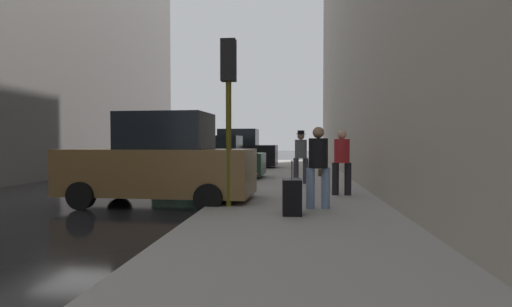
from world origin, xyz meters
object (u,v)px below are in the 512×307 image
object	(u,v)px
fire_hydrant	(251,173)
traffic_light	(229,86)
pedestrian_with_beanie	(301,154)
rolling_suitcase	(292,197)
pedestrian_in_red_jacket	(342,159)
parked_black_suv	(236,151)
duffel_bag	(322,172)
parked_bronze_suv	(160,163)
pedestrian_in_jeans	(318,163)
parked_dark_green_sedan	(212,160)

from	to	relation	value
fire_hydrant	traffic_light	world-z (taller)	traffic_light
pedestrian_with_beanie	rolling_suitcase	xyz separation A→B (m)	(-0.24, -5.73, -0.65)
pedestrian_in_red_jacket	pedestrian_with_beanie	bearing A→B (deg)	110.26
parked_black_suv	rolling_suitcase	world-z (taller)	parked_black_suv
parked_black_suv	pedestrian_in_red_jacket	bearing A→B (deg)	-67.99
duffel_bag	rolling_suitcase	bearing A→B (deg)	-97.39
parked_bronze_suv	pedestrian_with_beanie	size ratio (longest dim) A/B	2.63
parked_bronze_suv	fire_hydrant	world-z (taller)	parked_bronze_suv
parked_bronze_suv	fire_hydrant	distance (m)	4.34
pedestrian_in_jeans	pedestrian_in_red_jacket	size ratio (longest dim) A/B	1.00
pedestrian_with_beanie	pedestrian_in_red_jacket	bearing A→B (deg)	-69.74
parked_black_suv	fire_hydrant	size ratio (longest dim) A/B	6.61
traffic_light	pedestrian_in_jeans	xyz separation A→B (m)	(1.91, -0.13, -1.65)
parked_black_suv	parked_bronze_suv	bearing A→B (deg)	-90.00
parked_black_suv	traffic_light	xyz separation A→B (m)	(1.85, -13.21, 1.73)
pedestrian_with_beanie	parked_bronze_suv	bearing A→B (deg)	-131.33
parked_dark_green_sedan	pedestrian_in_jeans	xyz separation A→B (m)	(3.77, -7.10, 0.26)
parked_bronze_suv	traffic_light	xyz separation A→B (m)	(1.85, -0.94, 1.73)
traffic_light	pedestrian_with_beanie	bearing A→B (deg)	71.71
pedestrian_in_red_jacket	rolling_suitcase	xyz separation A→B (m)	(-1.27, -2.93, -0.61)
parked_bronze_suv	rolling_suitcase	distance (m)	3.73
rolling_suitcase	duffel_bag	size ratio (longest dim) A/B	2.36
parked_bronze_suv	pedestrian_in_red_jacket	bearing A→B (deg)	14.21
fire_hydrant	pedestrian_with_beanie	bearing A→B (deg)	1.01
traffic_light	rolling_suitcase	xyz separation A→B (m)	(1.37, -0.86, -2.27)
fire_hydrant	duffel_bag	size ratio (longest dim) A/B	1.60
parked_dark_green_sedan	parked_black_suv	bearing A→B (deg)	90.00
traffic_light	duffel_bag	size ratio (longest dim) A/B	8.18
parked_bronze_suv	pedestrian_in_jeans	distance (m)	3.92
parked_dark_green_sedan	rolling_suitcase	bearing A→B (deg)	-67.59
pedestrian_with_beanie	duffel_bag	world-z (taller)	pedestrian_with_beanie
parked_bronze_suv	pedestrian_with_beanie	world-z (taller)	parked_bronze_suv
fire_hydrant	duffel_bag	distance (m)	4.09
parked_dark_green_sedan	duffel_bag	world-z (taller)	parked_dark_green_sedan
pedestrian_with_beanie	fire_hydrant	bearing A→B (deg)	-178.99
rolling_suitcase	pedestrian_with_beanie	bearing A→B (deg)	87.63
fire_hydrant	pedestrian_in_red_jacket	bearing A→B (deg)	-45.80
pedestrian_with_beanie	rolling_suitcase	distance (m)	5.77
fire_hydrant	pedestrian_in_red_jacket	xyz separation A→B (m)	(2.70, -2.77, 0.61)
parked_dark_green_sedan	pedestrian_in_jeans	size ratio (longest dim) A/B	2.48
pedestrian_with_beanie	parked_dark_green_sedan	bearing A→B (deg)	148.86
traffic_light	fire_hydrant	bearing A→B (deg)	90.59
pedestrian_in_red_jacket	rolling_suitcase	world-z (taller)	pedestrian_in_red_jacket
duffel_bag	pedestrian_in_jeans	bearing A→B (deg)	-94.29
pedestrian_in_jeans	traffic_light	bearing A→B (deg)	175.99
traffic_light	pedestrian_in_red_jacket	world-z (taller)	traffic_light
pedestrian_in_red_jacket	rolling_suitcase	bearing A→B (deg)	-113.45
parked_black_suv	pedestrian_with_beanie	bearing A→B (deg)	-67.41
parked_bronze_suv	pedestrian_in_jeans	size ratio (longest dim) A/B	2.73
parked_bronze_suv	rolling_suitcase	bearing A→B (deg)	-29.04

